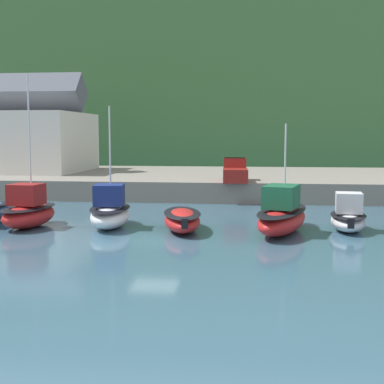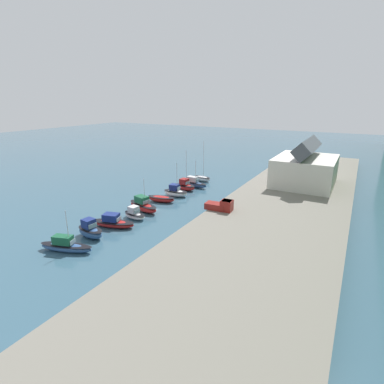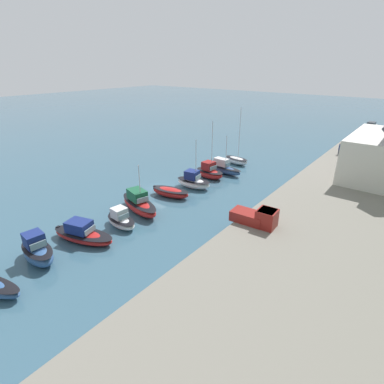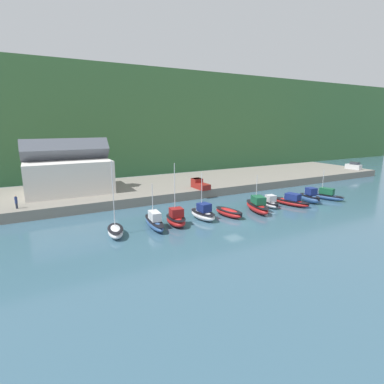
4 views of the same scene
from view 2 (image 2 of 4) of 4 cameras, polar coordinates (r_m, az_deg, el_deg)
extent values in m
plane|color=#385B70|center=(64.02, -7.56, -1.14)|extent=(320.00, 320.00, 0.00)
cube|color=gray|center=(53.12, 15.92, -4.62)|extent=(120.94, 21.91, 1.72)
cube|color=silver|center=(71.21, 20.68, 3.78)|extent=(15.34, 12.41, 6.17)
cube|color=#515660|center=(70.28, 21.12, 7.88)|extent=(15.64, 4.16, 4.16)
ellipsoid|color=silver|center=(76.51, 1.95, 2.56)|extent=(2.69, 4.95, 1.28)
ellipsoid|color=black|center=(76.40, 1.96, 2.89)|extent=(2.78, 5.06, 0.12)
cylinder|color=silver|center=(75.17, 2.21, 6.30)|extent=(0.10, 0.10, 8.98)
ellipsoid|color=#33568E|center=(71.26, 0.33, 1.47)|extent=(2.18, 7.10, 1.29)
ellipsoid|color=black|center=(71.14, 0.33, 1.82)|extent=(2.26, 7.24, 0.12)
cube|color=silver|center=(71.11, 0.09, 2.48)|extent=(1.45, 2.53, 1.22)
cube|color=#8CA5B2|center=(70.44, 1.03, 2.18)|extent=(1.16, 0.18, 0.61)
cylinder|color=silver|center=(70.17, 0.70, 3.94)|extent=(0.10, 0.10, 5.16)
ellipsoid|color=red|center=(68.75, -1.32, 0.92)|extent=(2.80, 5.03, 1.42)
ellipsoid|color=black|center=(68.61, -1.33, 1.32)|extent=(2.91, 5.13, 0.12)
cube|color=maroon|center=(68.52, -1.50, 2.03)|extent=(1.94, 1.84, 1.26)
cube|color=#8CA5B2|center=(68.02, -0.81, 1.75)|extent=(1.62, 0.24, 0.63)
cylinder|color=silver|center=(67.39, -1.10, 4.64)|extent=(0.10, 0.10, 7.80)
ellipsoid|color=white|center=(64.47, -3.16, -0.23)|extent=(2.94, 5.47, 1.41)
ellipsoid|color=black|center=(64.32, -3.17, 0.19)|extent=(3.05, 5.59, 0.12)
cube|color=navy|center=(64.19, -3.39, 0.93)|extent=(1.93, 2.04, 1.25)
cube|color=#8CA5B2|center=(63.81, -2.52, 0.67)|extent=(1.54, 0.30, 0.63)
cylinder|color=silver|center=(63.30, -2.89, 2.91)|extent=(0.10, 0.10, 5.95)
ellipsoid|color=red|center=(61.24, -5.87, -1.33)|extent=(3.05, 5.82, 1.23)
ellipsoid|color=black|center=(61.11, -5.88, -0.95)|extent=(3.15, 5.94, 0.12)
cube|color=black|center=(62.26, -8.07, -0.86)|extent=(0.41, 0.34, 0.56)
ellipsoid|color=red|center=(56.85, -9.27, -2.81)|extent=(4.07, 7.52, 1.51)
ellipsoid|color=black|center=(56.67, -9.30, -2.31)|extent=(4.19, 7.68, 0.12)
cube|color=#195638|center=(56.67, -9.56, -1.40)|extent=(2.31, 2.87, 1.28)
cube|color=#8CA5B2|center=(55.66, -8.68, -1.91)|extent=(1.52, 0.50, 0.64)
cylinder|color=silver|center=(55.45, -9.09, 0.10)|extent=(0.10, 0.10, 4.76)
ellipsoid|color=white|center=(53.42, -10.85, -4.47)|extent=(2.35, 4.42, 1.10)
ellipsoid|color=black|center=(53.28, -10.87, -4.09)|extent=(2.44, 4.51, 0.12)
cube|color=silver|center=(53.16, -11.08, -3.29)|extent=(1.61, 1.62, 1.17)
cube|color=#8CA5B2|center=(52.62, -10.38, -3.67)|extent=(1.33, 0.22, 0.59)
cube|color=black|center=(54.72, -12.36, -3.79)|extent=(0.38, 0.31, 0.56)
ellipsoid|color=red|center=(50.93, -14.70, -5.87)|extent=(4.22, 7.39, 1.08)
ellipsoid|color=black|center=(50.78, -14.74, -5.48)|extent=(4.35, 7.55, 0.12)
cube|color=navy|center=(50.67, -15.15, -4.65)|extent=(2.38, 2.85, 1.17)
cube|color=#8CA5B2|center=(50.12, -13.74, -5.00)|extent=(1.55, 0.54, 0.58)
cube|color=black|center=(52.42, -17.97, -5.23)|extent=(0.42, 0.37, 0.56)
ellipsoid|color=#33568E|center=(48.12, -18.76, -7.30)|extent=(2.62, 4.95, 1.61)
ellipsoid|color=black|center=(47.89, -18.83, -6.68)|extent=(2.71, 5.06, 0.12)
cube|color=navy|center=(47.74, -19.10, -5.63)|extent=(1.76, 1.82, 1.30)
cube|color=#8CA5B2|center=(47.06, -18.37, -6.14)|extent=(1.43, 0.25, 0.65)
cube|color=black|center=(49.73, -20.35, -6.25)|extent=(0.39, 0.32, 0.56)
ellipsoid|color=#33568E|center=(45.25, -22.81, -9.73)|extent=(4.01, 7.69, 1.11)
ellipsoid|color=black|center=(45.08, -22.87, -9.29)|extent=(4.12, 7.86, 0.12)
cube|color=#195638|center=(44.97, -23.38, -8.35)|extent=(2.06, 2.91, 1.18)
cube|color=#8CA5B2|center=(44.27, -21.77, -8.82)|extent=(1.15, 0.46, 0.59)
cylinder|color=silver|center=(43.73, -22.65, -6.31)|extent=(0.10, 0.10, 4.91)
cube|color=#B7B7BC|center=(108.11, 19.18, 6.93)|extent=(4.36, 2.22, 1.40)
cube|color=#333842|center=(107.64, 19.19, 7.48)|extent=(2.45, 1.76, 0.76)
cube|color=maroon|center=(52.22, 4.52, -2.70)|extent=(2.20, 3.62, 1.10)
cube|color=maroon|center=(51.43, 6.63, -2.61)|extent=(2.01, 2.00, 1.90)
cube|color=#2D333D|center=(51.20, 6.66, -1.88)|extent=(1.89, 1.72, 0.50)
cylinder|color=#232838|center=(81.95, 15.01, 4.05)|extent=(0.32, 0.32, 0.85)
cylinder|color=navy|center=(81.75, 15.07, 4.70)|extent=(0.40, 0.40, 1.05)
sphere|color=tan|center=(81.62, 15.10, 5.14)|extent=(0.24, 0.24, 0.24)
cylinder|color=black|center=(103.95, 19.16, 6.24)|extent=(0.12, 0.12, 0.28)
ellipsoid|color=black|center=(103.90, 19.18, 6.41)|extent=(0.39, 0.83, 0.36)
sphere|color=black|center=(103.78, 19.37, 6.44)|extent=(0.22, 0.22, 0.22)
camera|label=1|loc=(78.92, -26.59, 4.95)|focal=50.00mm
camera|label=3|loc=(20.68, 6.82, 9.29)|focal=28.00mm
camera|label=4|loc=(103.81, -15.28, 13.76)|focal=28.00mm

